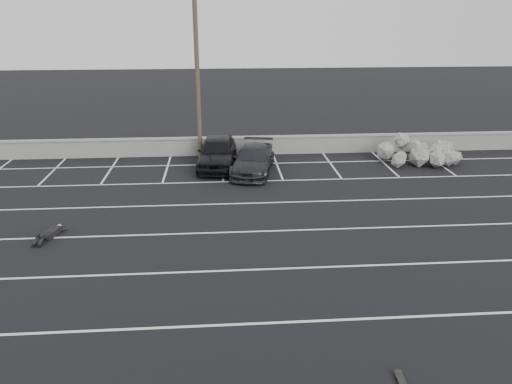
{
  "coord_description": "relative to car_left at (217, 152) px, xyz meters",
  "views": [
    {
      "loc": [
        0.89,
        -14.5,
        8.06
      ],
      "look_at": [
        2.32,
        4.7,
        1.0
      ],
      "focal_mm": 35.0,
      "sensor_mm": 36.0,
      "label": 1
    }
  ],
  "objects": [
    {
      "name": "trash_bin",
      "position": [
        2.84,
        1.19,
        -0.37
      ],
      "size": [
        0.78,
        0.78,
        0.91
      ],
      "rotation": [
        0.0,
        0.0,
        0.39
      ],
      "color": "#242326",
      "rests_on": "ground"
    },
    {
      "name": "seawall",
      "position": [
        -0.72,
        2.44,
        -0.28
      ],
      "size": [
        50.0,
        0.45,
        1.06
      ],
      "color": "gray",
      "rests_on": "ground"
    },
    {
      "name": "skateboard",
      "position": [
        4.17,
        -17.22,
        -0.77
      ],
      "size": [
        0.22,
        0.71,
        0.08
      ],
      "rotation": [
        0.0,
        0.0,
        -0.05
      ],
      "color": "black",
      "rests_on": "ground"
    },
    {
      "name": "riprap_pile",
      "position": [
        11.72,
        -0.0,
        -0.36
      ],
      "size": [
        5.13,
        3.21,
        1.26
      ],
      "color": "#9B9891",
      "rests_on": "ground"
    },
    {
      "name": "ground",
      "position": [
        -0.72,
        -11.56,
        -0.83
      ],
      "size": [
        120.0,
        120.0,
        0.0
      ],
      "primitive_type": "plane",
      "color": "black",
      "rests_on": "ground"
    },
    {
      "name": "utility_pole",
      "position": [
        -0.96,
        1.64,
        3.94
      ],
      "size": [
        1.26,
        0.25,
        9.42
      ],
      "color": "#4C4238",
      "rests_on": "ground"
    },
    {
      "name": "car_left",
      "position": [
        0.0,
        0.0,
        0.0
      ],
      "size": [
        2.35,
        5.03,
        1.66
      ],
      "primitive_type": "imported",
      "rotation": [
        0.0,
        0.0,
        -0.08
      ],
      "color": "black",
      "rests_on": "ground"
    },
    {
      "name": "stall_lines",
      "position": [
        -0.81,
        -7.16,
        -0.83
      ],
      "size": [
        36.0,
        20.05,
        0.01
      ],
      "color": "silver",
      "rests_on": "ground"
    },
    {
      "name": "person",
      "position": [
        -6.27,
        -8.26,
        -0.61
      ],
      "size": [
        1.92,
        2.63,
        0.44
      ],
      "primitive_type": null,
      "rotation": [
        0.0,
        0.0,
        -0.25
      ],
      "color": "black",
      "rests_on": "ground"
    },
    {
      "name": "car_right",
      "position": [
        1.87,
        -1.1,
        -0.15
      ],
      "size": [
        2.86,
        5.02,
        1.37
      ],
      "primitive_type": "imported",
      "rotation": [
        0.0,
        0.0,
        -0.21
      ],
      "color": "black",
      "rests_on": "ground"
    }
  ]
}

